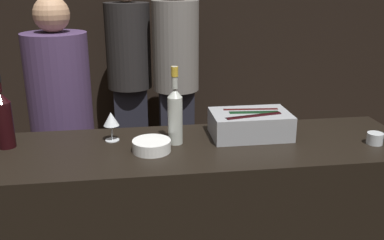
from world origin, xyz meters
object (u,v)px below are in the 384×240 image
at_px(person_in_hoodie, 129,69).
at_px(person_grey_polo, 176,71).
at_px(red_wine_bottle_black_foil, 3,118).
at_px(bowl_white, 152,145).
at_px(person_blond_tee, 62,121).
at_px(rose_wine_bottle, 175,113).
at_px(wine_glass, 111,120).
at_px(candle_votive, 375,138).
at_px(ice_bin_with_bottles, 251,123).

bearing_deg(person_in_hoodie, person_grey_polo, 1.59).
relative_size(red_wine_bottle_black_foil, person_grey_polo, 0.20).
distance_m(bowl_white, person_blond_tee, 0.94).
distance_m(bowl_white, red_wine_bottle_black_foil, 0.71).
relative_size(person_in_hoodie, person_blond_tee, 1.06).
bearing_deg(person_in_hoodie, red_wine_bottle_black_foil, -79.25).
height_order(bowl_white, rose_wine_bottle, rose_wine_bottle).
bearing_deg(person_grey_polo, wine_glass, 106.73).
relative_size(bowl_white, candle_votive, 2.32).
bearing_deg(rose_wine_bottle, person_grey_polo, 83.89).
relative_size(ice_bin_with_bottles, red_wine_bottle_black_foil, 1.10).
xyz_separation_m(candle_votive, person_in_hoodie, (-1.18, 2.07, -0.05)).
bearing_deg(candle_votive, red_wine_bottle_black_foil, 173.24).
height_order(ice_bin_with_bottles, person_blond_tee, person_blond_tee).
height_order(person_blond_tee, person_grey_polo, person_grey_polo).
distance_m(rose_wine_bottle, person_in_hoodie, 1.95).
bearing_deg(bowl_white, person_blond_tee, 124.06).
bearing_deg(candle_votive, bowl_white, 176.85).
bearing_deg(person_blond_tee, rose_wine_bottle, -171.13).
xyz_separation_m(ice_bin_with_bottles, candle_votive, (0.57, -0.19, -0.04)).
bearing_deg(bowl_white, candle_votive, -3.15).
bearing_deg(rose_wine_bottle, bowl_white, -144.17).
bearing_deg(red_wine_bottle_black_foil, wine_glass, 1.82).
bearing_deg(rose_wine_bottle, candle_votive, -8.67).
bearing_deg(bowl_white, rose_wine_bottle, 35.83).
bearing_deg(person_grey_polo, ice_bin_with_bottles, 130.22).
relative_size(bowl_white, person_grey_polo, 0.10).
xyz_separation_m(candle_votive, person_blond_tee, (-1.60, 0.83, -0.11)).
relative_size(bowl_white, rose_wine_bottle, 0.47).
distance_m(ice_bin_with_bottles, candle_votive, 0.60).
xyz_separation_m(ice_bin_with_bottles, person_in_hoodie, (-0.61, 1.88, -0.09)).
bearing_deg(person_in_hoodie, person_blond_tee, -80.73).
xyz_separation_m(ice_bin_with_bottles, bowl_white, (-0.51, -0.13, -0.04)).
relative_size(rose_wine_bottle, person_blond_tee, 0.22).
relative_size(ice_bin_with_bottles, person_grey_polo, 0.22).
height_order(candle_votive, red_wine_bottle_black_foil, red_wine_bottle_black_foil).
bearing_deg(person_grey_polo, bowl_white, 113.80).
height_order(rose_wine_bottle, person_in_hoodie, person_in_hoodie).
height_order(candle_votive, person_grey_polo, person_grey_polo).
distance_m(ice_bin_with_bottles, person_blond_tee, 1.22).
relative_size(candle_votive, person_in_hoodie, 0.04).
height_order(candle_votive, person_in_hoodie, person_in_hoodie).
bearing_deg(person_blond_tee, candle_votive, -151.73).
bearing_deg(person_in_hoodie, bowl_white, -59.13).
height_order(bowl_white, candle_votive, candle_votive).
bearing_deg(candle_votive, ice_bin_with_bottles, 161.62).
distance_m(candle_votive, person_grey_polo, 2.02).
bearing_deg(rose_wine_bottle, person_in_hoodie, 96.51).
relative_size(wine_glass, person_blond_tee, 0.09).
bearing_deg(ice_bin_with_bottles, person_in_hoodie, 107.87).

